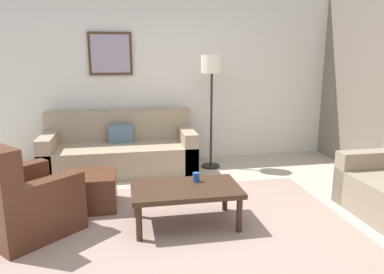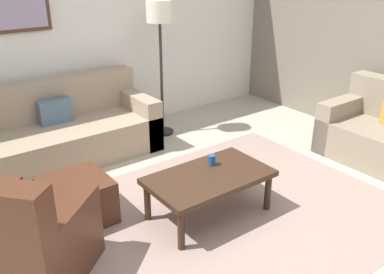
{
  "view_description": "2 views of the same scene",
  "coord_description": "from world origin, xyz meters",
  "px_view_note": "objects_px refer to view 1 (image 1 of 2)",
  "views": [
    {
      "loc": [
        -0.49,
        -3.35,
        1.73
      ],
      "look_at": [
        0.25,
        0.56,
        0.82
      ],
      "focal_mm": 34.19,
      "sensor_mm": 36.0,
      "label": 1
    },
    {
      "loc": [
        -1.97,
        -2.43,
        2.19
      ],
      "look_at": [
        0.06,
        0.3,
        0.71
      ],
      "focal_mm": 39.17,
      "sensor_mm": 36.0,
      "label": 2
    }
  ],
  "objects_px": {
    "armchair_leather": "(20,205)",
    "coffee_table": "(186,192)",
    "ottoman": "(91,191)",
    "lamp_standing": "(212,76)",
    "cup": "(196,177)",
    "couch_main": "(121,151)",
    "framed_artwork": "(110,54)"
  },
  "relations": [
    {
      "from": "ottoman",
      "to": "coffee_table",
      "type": "bearing_deg",
      "value": -32.6
    },
    {
      "from": "lamp_standing",
      "to": "armchair_leather",
      "type": "bearing_deg",
      "value": -142.5
    },
    {
      "from": "armchair_leather",
      "to": "lamp_standing",
      "type": "bearing_deg",
      "value": 37.5
    },
    {
      "from": "coffee_table",
      "to": "cup",
      "type": "distance_m",
      "value": 0.22
    },
    {
      "from": "armchair_leather",
      "to": "coffee_table",
      "type": "height_order",
      "value": "armchair_leather"
    },
    {
      "from": "coffee_table",
      "to": "lamp_standing",
      "type": "distance_m",
      "value": 2.27
    },
    {
      "from": "ottoman",
      "to": "coffee_table",
      "type": "relative_size",
      "value": 0.51
    },
    {
      "from": "cup",
      "to": "framed_artwork",
      "type": "bearing_deg",
      "value": 111.28
    },
    {
      "from": "couch_main",
      "to": "lamp_standing",
      "type": "height_order",
      "value": "lamp_standing"
    },
    {
      "from": "coffee_table",
      "to": "ottoman",
      "type": "bearing_deg",
      "value": 147.4
    },
    {
      "from": "lamp_standing",
      "to": "couch_main",
      "type": "bearing_deg",
      "value": 175.36
    },
    {
      "from": "coffee_table",
      "to": "lamp_standing",
      "type": "bearing_deg",
      "value": 69.1
    },
    {
      "from": "couch_main",
      "to": "coffee_table",
      "type": "height_order",
      "value": "couch_main"
    },
    {
      "from": "couch_main",
      "to": "framed_artwork",
      "type": "relative_size",
      "value": 3.33
    },
    {
      "from": "ottoman",
      "to": "armchair_leather",
      "type": "bearing_deg",
      "value": -138.74
    },
    {
      "from": "ottoman",
      "to": "cup",
      "type": "bearing_deg",
      "value": -23.89
    },
    {
      "from": "armchair_leather",
      "to": "cup",
      "type": "relative_size",
      "value": 11.42
    },
    {
      "from": "ottoman",
      "to": "coffee_table",
      "type": "xyz_separation_m",
      "value": [
        0.99,
        -0.63,
        0.16
      ]
    },
    {
      "from": "cup",
      "to": "lamp_standing",
      "type": "height_order",
      "value": "lamp_standing"
    },
    {
      "from": "coffee_table",
      "to": "armchair_leather",
      "type": "bearing_deg",
      "value": 176.88
    },
    {
      "from": "coffee_table",
      "to": "lamp_standing",
      "type": "height_order",
      "value": "lamp_standing"
    },
    {
      "from": "armchair_leather",
      "to": "cup",
      "type": "height_order",
      "value": "armchair_leather"
    },
    {
      "from": "couch_main",
      "to": "lamp_standing",
      "type": "bearing_deg",
      "value": -4.64
    },
    {
      "from": "armchair_leather",
      "to": "coffee_table",
      "type": "xyz_separation_m",
      "value": [
        1.61,
        -0.09,
        0.05
      ]
    },
    {
      "from": "framed_artwork",
      "to": "couch_main",
      "type": "bearing_deg",
      "value": -77.72
    },
    {
      "from": "couch_main",
      "to": "coffee_table",
      "type": "distance_m",
      "value": 2.09
    },
    {
      "from": "ottoman",
      "to": "lamp_standing",
      "type": "bearing_deg",
      "value": 36.02
    },
    {
      "from": "couch_main",
      "to": "armchair_leather",
      "type": "bearing_deg",
      "value": -116.65
    },
    {
      "from": "couch_main",
      "to": "lamp_standing",
      "type": "distance_m",
      "value": 1.77
    },
    {
      "from": "cup",
      "to": "armchair_leather",
      "type": "bearing_deg",
      "value": -178.44
    },
    {
      "from": "armchair_leather",
      "to": "ottoman",
      "type": "xyz_separation_m",
      "value": [
        0.62,
        0.55,
        -0.11
      ]
    },
    {
      "from": "lamp_standing",
      "to": "framed_artwork",
      "type": "distance_m",
      "value": 1.6
    }
  ]
}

